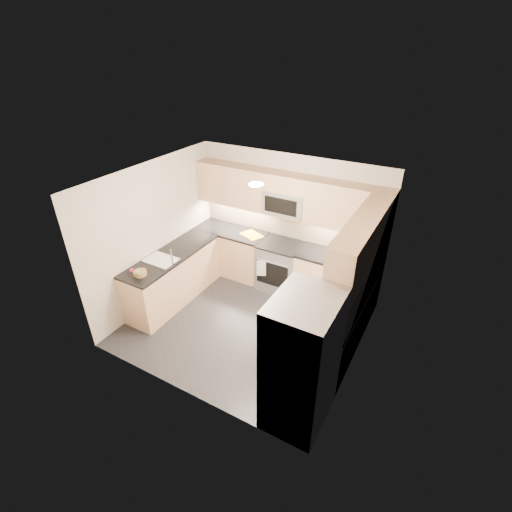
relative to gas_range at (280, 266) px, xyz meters
name	(u,v)px	position (x,y,z in m)	size (l,w,h in m)	color
floor	(246,324)	(0.00, -1.28, -0.46)	(3.60, 3.20, 0.00)	#26262C
ceiling	(243,181)	(0.00, -1.28, 2.04)	(3.60, 3.20, 0.02)	beige
wall_back	(289,221)	(0.00, 0.32, 0.79)	(3.60, 0.02, 2.50)	beige
wall_front	(176,321)	(0.00, -2.88, 0.79)	(3.60, 0.02, 2.50)	beige
wall_left	(155,234)	(-1.80, -1.28, 0.79)	(0.02, 3.20, 2.50)	beige
wall_right	(362,295)	(1.80, -1.28, 0.79)	(0.02, 3.20, 2.50)	beige
base_cab_back_left	(232,252)	(-1.09, 0.02, -0.01)	(1.42, 0.60, 0.90)	tan
base_cab_back_right	(336,282)	(1.09, 0.02, -0.01)	(1.42, 0.60, 0.90)	tan
base_cab_right	(337,327)	(1.50, -1.12, -0.01)	(0.60, 1.70, 0.90)	tan
base_cab_peninsula	(174,277)	(-1.50, -1.28, -0.01)	(0.60, 2.00, 0.90)	tan
countertop_back_left	(231,231)	(-1.09, 0.02, 0.47)	(1.42, 0.63, 0.04)	black
countertop_back_right	(339,259)	(1.09, 0.02, 0.47)	(1.42, 0.63, 0.04)	black
countertop_right	(341,302)	(1.50, -1.12, 0.47)	(0.63, 1.70, 0.04)	black
countertop_peninsula	(171,255)	(-1.50, -1.28, 0.47)	(0.63, 2.00, 0.04)	black
upper_cab_back	(286,195)	(0.00, 0.15, 1.37)	(3.60, 0.35, 0.75)	tan
upper_cab_right	(361,245)	(1.62, -1.00, 1.37)	(0.35, 1.95, 0.75)	tan
backsplash_back	(289,224)	(0.00, 0.32, 0.74)	(3.60, 0.01, 0.51)	#C3AD8C
backsplash_right	(370,282)	(1.80, -0.82, 0.74)	(0.01, 2.30, 0.51)	#C3AD8C
gas_range	(280,266)	(0.00, 0.00, 0.00)	(0.76, 0.65, 0.91)	#999BA1
range_cooktop	(281,245)	(0.00, 0.00, 0.46)	(0.76, 0.65, 0.03)	black
oven_door_glass	(272,275)	(0.00, -0.33, -0.01)	(0.62, 0.02, 0.45)	black
oven_handle	(272,263)	(0.00, -0.35, 0.26)	(0.02, 0.02, 0.60)	#B2B5BA
microwave	(285,202)	(0.00, 0.12, 1.24)	(0.76, 0.40, 0.40)	#A6A9AE
microwave_door	(280,206)	(0.00, -0.08, 1.24)	(0.60, 0.01, 0.28)	black
refrigerator	(301,362)	(1.45, -2.43, 0.45)	(0.70, 0.90, 1.80)	#9FA0A6
fridge_handle_left	(266,357)	(1.08, -2.61, 0.49)	(0.02, 0.02, 1.20)	#B2B5BA
fridge_handle_right	(280,338)	(1.08, -2.25, 0.49)	(0.02, 0.02, 1.20)	#B2B5BA
sink_basin	(161,263)	(-1.50, -1.53, 0.42)	(0.52, 0.38, 0.16)	white
faucet	(172,257)	(-1.24, -1.53, 0.62)	(0.03, 0.03, 0.28)	silver
utensil_bowl	(372,263)	(1.64, -0.03, 0.57)	(0.31, 0.31, 0.18)	#65A245
cutting_board	(252,235)	(-0.62, 0.02, 0.49)	(0.41, 0.29, 0.01)	orange
fruit_basket	(140,273)	(-1.48, -2.02, 0.52)	(0.20, 0.20, 0.07)	#9F794A
fruit_apple	(132,270)	(-1.55, -2.11, 0.60)	(0.07, 0.07, 0.07)	red
fruit_pear	(137,272)	(-1.44, -2.10, 0.60)	(0.07, 0.07, 0.07)	#6EBF52
dish_towel_check	(261,268)	(-0.20, -0.37, 0.10)	(0.17, 0.01, 0.32)	silver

